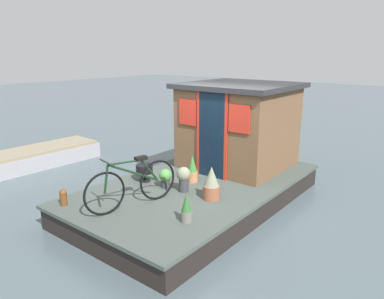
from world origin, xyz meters
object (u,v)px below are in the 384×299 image
object	(u,v)px
bicycle	(132,184)
potted_plant_basil	(186,208)
dinghy_boat	(34,158)
potted_plant_lavender	(211,184)
potted_plant_rosemary	(192,169)
houseboat_cabin	(238,125)
potted_plant_fern	(165,177)
potted_plant_geranium	(184,177)
mooring_bollard	(63,197)
charcoal_grill	(144,170)

from	to	relation	value
bicycle	potted_plant_basil	world-z (taller)	bicycle
bicycle	dinghy_boat	xyz separation A→B (m)	(0.80, 4.64, -0.59)
potted_plant_lavender	potted_plant_rosemary	xyz separation A→B (m)	(0.46, 0.78, -0.02)
bicycle	potted_plant_basil	distance (m)	1.05
houseboat_cabin	bicycle	world-z (taller)	houseboat_cabin
potted_plant_fern	dinghy_boat	bearing A→B (deg)	92.04
potted_plant_geranium	mooring_bollard	bearing A→B (deg)	145.91
bicycle	potted_plant_lavender	size ratio (longest dim) A/B	2.82
bicycle	potted_plant_rosemary	world-z (taller)	bicycle
bicycle	potted_plant_fern	xyz separation A→B (m)	(0.96, 0.17, -0.19)
dinghy_boat	potted_plant_geranium	bearing A→B (deg)	-87.44
bicycle	charcoal_grill	size ratio (longest dim) A/B	4.91
potted_plant_lavender	potted_plant_geranium	size ratio (longest dim) A/B	1.27
potted_plant_geranium	potted_plant_basil	bearing A→B (deg)	-138.44
charcoal_grill	dinghy_boat	distance (m)	3.95
potted_plant_geranium	dinghy_boat	xyz separation A→B (m)	(-0.22, 4.86, -0.47)
bicycle	dinghy_boat	size ratio (longest dim) A/B	0.48
houseboat_cabin	charcoal_grill	xyz separation A→B (m)	(-2.00, 0.87, -0.68)
charcoal_grill	mooring_bollard	bearing A→B (deg)	172.77
potted_plant_fern	potted_plant_lavender	world-z (taller)	potted_plant_lavender
mooring_bollard	potted_plant_rosemary	bearing A→B (deg)	-23.64
charcoal_grill	potted_plant_geranium	bearing A→B (deg)	-86.45
potted_plant_geranium	charcoal_grill	bearing A→B (deg)	93.55
bicycle	mooring_bollard	xyz separation A→B (m)	(-0.68, 0.93, -0.24)
potted_plant_lavender	mooring_bollard	xyz separation A→B (m)	(-1.73, 1.74, -0.13)
charcoal_grill	dinghy_boat	xyz separation A→B (m)	(-0.16, 3.92, -0.44)
potted_plant_basil	potted_plant_lavender	bearing A→B (deg)	13.13
potted_plant_basil	dinghy_boat	distance (m)	5.72
potted_plant_lavender	potted_plant_rosemary	distance (m)	0.91
bicycle	dinghy_boat	bearing A→B (deg)	80.17
houseboat_cabin	charcoal_grill	world-z (taller)	houseboat_cabin
potted_plant_fern	potted_plant_geranium	bearing A→B (deg)	-81.48
bicycle	potted_plant_fern	size ratio (longest dim) A/B	4.64
houseboat_cabin	potted_plant_fern	bearing A→B (deg)	170.94
potted_plant_fern	potted_plant_lavender	size ratio (longest dim) A/B	0.61
houseboat_cabin	dinghy_boat	distance (m)	5.37
houseboat_cabin	potted_plant_lavender	xyz separation A→B (m)	(-1.91, -0.66, -0.64)
potted_plant_rosemary	dinghy_boat	distance (m)	4.74
potted_plant_fern	potted_plant_basil	xyz separation A→B (m)	(-0.85, -1.20, 0.02)
dinghy_boat	potted_plant_fern	bearing A→B (deg)	-87.96
potted_plant_lavender	charcoal_grill	xyz separation A→B (m)	(-0.09, 1.53, -0.04)
charcoal_grill	dinghy_boat	bearing A→B (deg)	92.33
potted_plant_fern	mooring_bollard	world-z (taller)	potted_plant_fern
potted_plant_fern	potted_plant_geranium	size ratio (longest dim) A/B	0.77
houseboat_cabin	potted_plant_geranium	bearing A→B (deg)	-177.91
mooring_bollard	potted_plant_basil	bearing A→B (deg)	-68.09
potted_plant_geranium	potted_plant_rosemary	xyz separation A→B (m)	(0.49, 0.19, -0.01)
bicycle	mooring_bollard	world-z (taller)	bicycle
bicycle	potted_plant_lavender	bearing A→B (deg)	-37.60
potted_plant_fern	dinghy_boat	size ratio (longest dim) A/B	0.10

